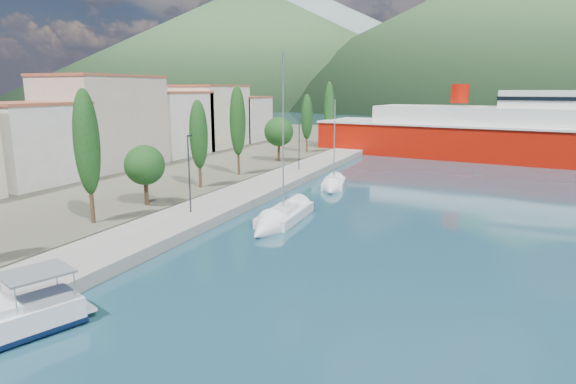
% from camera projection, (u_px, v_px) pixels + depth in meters
% --- Properties ---
extents(ground, '(1400.00, 1400.00, 0.00)m').
position_uv_depth(ground, '(443.00, 129.00, 128.52)').
color(ground, '#1D4555').
extents(quay, '(5.00, 88.00, 0.80)m').
position_uv_depth(quay, '(252.00, 192.00, 47.29)').
color(quay, gray).
rests_on(quay, ground).
extents(land_strip, '(70.00, 148.00, 0.70)m').
position_uv_depth(land_strip, '(53.00, 158.00, 70.84)').
color(land_strip, '#565644').
rests_on(land_strip, ground).
extents(town_buildings, '(9.20, 69.20, 11.30)m').
position_uv_depth(town_buildings, '(136.00, 125.00, 64.82)').
color(town_buildings, beige).
rests_on(town_buildings, land_strip).
extents(tree_row, '(3.93, 66.23, 10.90)m').
position_uv_depth(tree_row, '(239.00, 131.00, 54.38)').
color(tree_row, '#47301E').
rests_on(tree_row, land_strip).
extents(lamp_posts, '(0.15, 45.77, 6.06)m').
position_uv_depth(lamp_posts, '(191.00, 171.00, 37.40)').
color(lamp_posts, '#2D2D33').
rests_on(lamp_posts, quay).
extents(sailboat_near, '(3.02, 9.83, 13.99)m').
position_uv_depth(sailboat_near, '(274.00, 223.00, 36.60)').
color(sailboat_near, silver).
rests_on(sailboat_near, ground).
extents(sailboat_mid, '(3.64, 7.21, 10.14)m').
position_uv_depth(sailboat_mid, '(332.00, 187.00, 50.16)').
color(sailboat_mid, silver).
rests_on(sailboat_mid, ground).
extents(ferry, '(59.77, 20.04, 11.65)m').
position_uv_depth(ferry, '(516.00, 136.00, 70.45)').
color(ferry, '#AA1004').
rests_on(ferry, ground).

